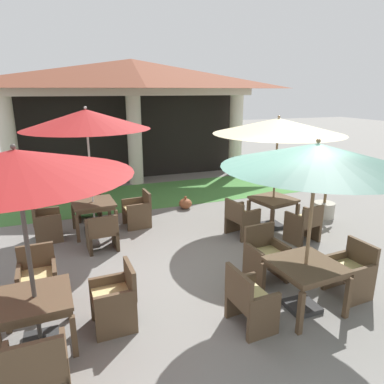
{
  "coord_description": "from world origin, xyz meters",
  "views": [
    {
      "loc": [
        -2.36,
        -4.52,
        3.17
      ],
      "look_at": [
        -0.06,
        1.63,
        1.25
      ],
      "focal_mm": 32.72,
      "sensor_mm": 36.0,
      "label": 1
    }
  ],
  "objects_px": {
    "patio_chair_near_foreground_south": "(304,224)",
    "patio_table_mid_left": "(93,206)",
    "patio_table_near_foreground": "(273,202)",
    "patio_table_mid_right": "(36,303)",
    "patio_umbrella_far_back": "(317,157)",
    "patio_chair_far_back_east": "(351,271)",
    "patio_chair_mid_left_west": "(46,222)",
    "potted_palm_right_edge": "(324,204)",
    "terracotta_urn": "(185,204)",
    "patio_chair_mid_right_south": "(37,371)",
    "patio_umbrella_mid_left": "(86,120)",
    "patio_chair_far_back_west": "(249,300)",
    "patio_chair_mid_left_east": "(138,210)",
    "patio_table_far_back": "(305,270)",
    "patio_umbrella_near_foreground": "(278,127)",
    "patio_chair_mid_left_south": "(102,232)",
    "patio_chair_mid_left_north": "(88,202)",
    "patio_umbrella_mid_right": "(16,165)",
    "patio_chair_mid_right_east": "(115,299)",
    "patio_chair_near_foreground_west": "(241,218)",
    "patio_chair_mid_right_north": "(38,279)",
    "patio_chair_far_back_north": "(265,256)"
  },
  "relations": [
    {
      "from": "patio_chair_near_foreground_south",
      "to": "patio_table_mid_left",
      "type": "distance_m",
      "value": 4.68
    },
    {
      "from": "patio_table_near_foreground",
      "to": "patio_table_mid_right",
      "type": "bearing_deg",
      "value": -154.58
    },
    {
      "from": "patio_umbrella_far_back",
      "to": "patio_chair_far_back_east",
      "type": "bearing_deg",
      "value": 4.03
    },
    {
      "from": "patio_chair_mid_left_west",
      "to": "potted_palm_right_edge",
      "type": "bearing_deg",
      "value": 78.28
    },
    {
      "from": "patio_umbrella_far_back",
      "to": "terracotta_urn",
      "type": "relative_size",
      "value": 7.02
    },
    {
      "from": "patio_chair_mid_left_west",
      "to": "patio_chair_mid_right_south",
      "type": "xyz_separation_m",
      "value": [
        0.03,
        -4.51,
        0.02
      ]
    },
    {
      "from": "patio_umbrella_mid_left",
      "to": "patio_chair_far_back_west",
      "type": "relative_size",
      "value": 3.23
    },
    {
      "from": "patio_chair_mid_left_east",
      "to": "patio_table_far_back",
      "type": "xyz_separation_m",
      "value": [
        1.59,
        -4.19,
        0.26
      ]
    },
    {
      "from": "patio_umbrella_near_foreground",
      "to": "patio_chair_mid_left_south",
      "type": "distance_m",
      "value": 4.41
    },
    {
      "from": "patio_chair_mid_right_south",
      "to": "patio_chair_mid_left_north",
      "type": "bearing_deg",
      "value": 78.29
    },
    {
      "from": "patio_umbrella_mid_right",
      "to": "patio_table_far_back",
      "type": "xyz_separation_m",
      "value": [
        3.65,
        -0.56,
        -1.72
      ]
    },
    {
      "from": "patio_chair_mid_left_east",
      "to": "patio_chair_mid_right_east",
      "type": "xyz_separation_m",
      "value": [
        -1.08,
        -3.6,
        0.03
      ]
    },
    {
      "from": "patio_chair_near_foreground_south",
      "to": "patio_chair_far_back_west",
      "type": "distance_m",
      "value": 3.26
    },
    {
      "from": "patio_table_near_foreground",
      "to": "patio_chair_mid_right_south",
      "type": "relative_size",
      "value": 1.11
    },
    {
      "from": "patio_chair_near_foreground_west",
      "to": "patio_chair_far_back_east",
      "type": "distance_m",
      "value": 2.75
    },
    {
      "from": "patio_umbrella_mid_left",
      "to": "patio_chair_far_back_east",
      "type": "height_order",
      "value": "patio_umbrella_mid_left"
    },
    {
      "from": "patio_chair_near_foreground_west",
      "to": "patio_chair_mid_left_north",
      "type": "relative_size",
      "value": 0.93
    },
    {
      "from": "patio_chair_mid_left_south",
      "to": "terracotta_urn",
      "type": "xyz_separation_m",
      "value": [
        2.46,
        1.87,
        -0.24
      ]
    },
    {
      "from": "patio_chair_mid_left_north",
      "to": "patio_chair_mid_right_east",
      "type": "bearing_deg",
      "value": 86.75
    },
    {
      "from": "patio_table_mid_left",
      "to": "patio_chair_far_back_west",
      "type": "bearing_deg",
      "value": -68.47
    },
    {
      "from": "patio_chair_mid_right_north",
      "to": "patio_umbrella_mid_right",
      "type": "bearing_deg",
      "value": 90.0
    },
    {
      "from": "patio_chair_mid_left_north",
      "to": "potted_palm_right_edge",
      "type": "distance_m",
      "value": 6.06
    },
    {
      "from": "patio_chair_near_foreground_west",
      "to": "patio_chair_mid_left_west",
      "type": "distance_m",
      "value": 4.28
    },
    {
      "from": "patio_umbrella_near_foreground",
      "to": "patio_chair_mid_right_south",
      "type": "relative_size",
      "value": 3.18
    },
    {
      "from": "patio_table_far_back",
      "to": "patio_umbrella_far_back",
      "type": "distance_m",
      "value": 1.66
    },
    {
      "from": "patio_table_near_foreground",
      "to": "patio_umbrella_mid_right",
      "type": "bearing_deg",
      "value": -154.58
    },
    {
      "from": "patio_chair_near_foreground_south",
      "to": "patio_chair_mid_right_north",
      "type": "bearing_deg",
      "value": 174.12
    },
    {
      "from": "patio_chair_mid_right_south",
      "to": "patio_table_far_back",
      "type": "bearing_deg",
      "value": 4.67
    },
    {
      "from": "patio_umbrella_mid_left",
      "to": "patio_chair_mid_left_north",
      "type": "xyz_separation_m",
      "value": [
        -0.06,
        1.03,
        -2.13
      ]
    },
    {
      "from": "patio_chair_near_foreground_west",
      "to": "patio_chair_far_back_north",
      "type": "height_order",
      "value": "patio_chair_far_back_north"
    },
    {
      "from": "patio_table_far_back",
      "to": "patio_chair_far_back_north",
      "type": "distance_m",
      "value": 0.98
    },
    {
      "from": "patio_chair_mid_left_west",
      "to": "patio_chair_mid_left_south",
      "type": "bearing_deg",
      "value": 45.2
    },
    {
      "from": "patio_umbrella_mid_left",
      "to": "patio_chair_mid_left_south",
      "type": "xyz_separation_m",
      "value": [
        0.06,
        -1.02,
        -2.17
      ]
    },
    {
      "from": "patio_umbrella_near_foreground",
      "to": "terracotta_urn",
      "type": "relative_size",
      "value": 7.97
    },
    {
      "from": "patio_chair_near_foreground_west",
      "to": "patio_chair_mid_left_north",
      "type": "height_order",
      "value": "patio_chair_mid_left_north"
    },
    {
      "from": "patio_table_near_foreground",
      "to": "patio_chair_far_back_north",
      "type": "distance_m",
      "value": 2.47
    },
    {
      "from": "patio_umbrella_mid_right",
      "to": "patio_table_near_foreground",
      "type": "bearing_deg",
      "value": 25.42
    },
    {
      "from": "patio_chair_far_back_west",
      "to": "patio_chair_far_back_north",
      "type": "height_order",
      "value": "patio_chair_far_back_north"
    },
    {
      "from": "patio_chair_mid_left_north",
      "to": "patio_chair_far_back_east",
      "type": "relative_size",
      "value": 1.03
    },
    {
      "from": "patio_umbrella_near_foreground",
      "to": "patio_table_mid_right",
      "type": "distance_m",
      "value": 5.84
    },
    {
      "from": "patio_chair_near_foreground_south",
      "to": "terracotta_urn",
      "type": "distance_m",
      "value": 3.41
    },
    {
      "from": "patio_umbrella_mid_left",
      "to": "patio_chair_mid_left_east",
      "type": "height_order",
      "value": "patio_umbrella_mid_left"
    },
    {
      "from": "patio_chair_far_back_east",
      "to": "patio_chair_mid_right_south",
      "type": "bearing_deg",
      "value": 92.19
    },
    {
      "from": "patio_chair_near_foreground_west",
      "to": "patio_umbrella_mid_right",
      "type": "xyz_separation_m",
      "value": [
        -4.09,
        -2.21,
        1.95
      ]
    },
    {
      "from": "patio_table_mid_left",
      "to": "patio_umbrella_far_back",
      "type": "bearing_deg",
      "value": -57.72
    },
    {
      "from": "patio_umbrella_mid_left",
      "to": "patio_table_far_back",
      "type": "xyz_separation_m",
      "value": [
        2.61,
        -4.14,
        -1.9
      ]
    },
    {
      "from": "patio_chair_far_back_north",
      "to": "potted_palm_right_edge",
      "type": "bearing_deg",
      "value": -149.39
    },
    {
      "from": "patio_chair_mid_left_south",
      "to": "patio_chair_mid_right_north",
      "type": "distance_m",
      "value": 1.94
    },
    {
      "from": "patio_chair_mid_left_west",
      "to": "patio_chair_far_back_north",
      "type": "relative_size",
      "value": 0.93
    },
    {
      "from": "patio_chair_near_foreground_south",
      "to": "patio_table_mid_right",
      "type": "distance_m",
      "value": 5.41
    }
  ]
}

